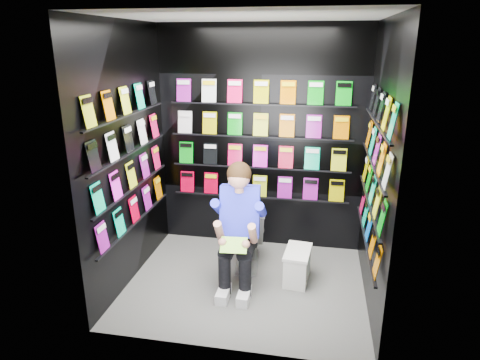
# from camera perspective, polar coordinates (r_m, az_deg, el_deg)

# --- Properties ---
(floor) EXTENTS (2.40, 2.40, 0.00)m
(floor) POSITION_cam_1_polar(r_m,az_deg,el_deg) (4.56, 0.75, -13.69)
(floor) COLOR #5E5E5B
(floor) RESTS_ON ground
(ceiling) EXTENTS (2.40, 2.40, 0.00)m
(ceiling) POSITION_cam_1_polar(r_m,az_deg,el_deg) (3.89, 0.91, 21.02)
(ceiling) COLOR white
(ceiling) RESTS_ON floor
(wall_back) EXTENTS (2.40, 0.04, 2.60)m
(wall_back) POSITION_cam_1_polar(r_m,az_deg,el_deg) (4.99, 2.79, 5.30)
(wall_back) COLOR black
(wall_back) RESTS_ON floor
(wall_front) EXTENTS (2.40, 0.04, 2.60)m
(wall_front) POSITION_cam_1_polar(r_m,az_deg,el_deg) (3.10, -2.34, -2.72)
(wall_front) COLOR black
(wall_front) RESTS_ON floor
(wall_left) EXTENTS (0.04, 2.00, 2.60)m
(wall_left) POSITION_cam_1_polar(r_m,az_deg,el_deg) (4.39, -14.83, 2.94)
(wall_left) COLOR black
(wall_left) RESTS_ON floor
(wall_right) EXTENTS (0.04, 2.00, 2.60)m
(wall_right) POSITION_cam_1_polar(r_m,az_deg,el_deg) (4.01, 17.95, 1.27)
(wall_right) COLOR black
(wall_right) RESTS_ON floor
(comics_back) EXTENTS (2.10, 0.06, 1.37)m
(comics_back) POSITION_cam_1_polar(r_m,az_deg,el_deg) (4.96, 2.74, 5.28)
(comics_back) COLOR #E21158
(comics_back) RESTS_ON wall_back
(comics_left) EXTENTS (0.06, 1.70, 1.37)m
(comics_left) POSITION_cam_1_polar(r_m,az_deg,el_deg) (4.38, -14.47, 2.99)
(comics_left) COLOR #E21158
(comics_left) RESTS_ON wall_left
(comics_right) EXTENTS (0.06, 1.70, 1.37)m
(comics_right) POSITION_cam_1_polar(r_m,az_deg,el_deg) (4.01, 17.54, 1.36)
(comics_right) COLOR #E21158
(comics_right) RESTS_ON wall_right
(toilet) EXTENTS (0.48, 0.78, 0.73)m
(toilet) POSITION_cam_1_polar(r_m,az_deg,el_deg) (4.78, 0.91, -7.09)
(toilet) COLOR silver
(toilet) RESTS_ON floor
(longbox) EXTENTS (0.27, 0.44, 0.32)m
(longbox) POSITION_cam_1_polar(r_m,az_deg,el_deg) (4.58, 7.63, -11.39)
(longbox) COLOR silver
(longbox) RESTS_ON floor
(longbox_lid) EXTENTS (0.29, 0.46, 0.03)m
(longbox_lid) POSITION_cam_1_polar(r_m,az_deg,el_deg) (4.50, 7.72, -9.47)
(longbox_lid) COLOR silver
(longbox_lid) RESTS_ON longbox
(reader) EXTENTS (0.60, 0.82, 1.42)m
(reader) POSITION_cam_1_polar(r_m,az_deg,el_deg) (4.28, 0.08, -4.26)
(reader) COLOR #1A1EDF
(reader) RESTS_ON toilet
(held_comic) EXTENTS (0.26, 0.17, 0.11)m
(held_comic) POSITION_cam_1_polar(r_m,az_deg,el_deg) (4.04, -0.84, -8.68)
(held_comic) COLOR green
(held_comic) RESTS_ON reader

